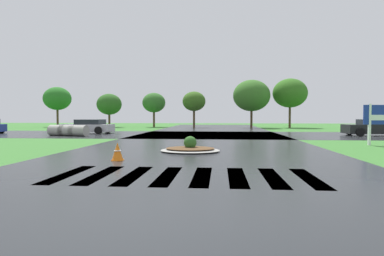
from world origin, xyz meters
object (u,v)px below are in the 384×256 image
object	(u,v)px
median_island	(190,149)
traffic_cone	(118,152)
car_silver_hatch	(87,127)
drainage_pipe_stack	(68,130)
car_dark_suv	(375,128)

from	to	relation	value
median_island	traffic_cone	xyz separation A→B (m)	(-2.28, -3.00, 0.17)
car_silver_hatch	drainage_pipe_stack	size ratio (longest dim) A/B	1.36
car_dark_suv	drainage_pipe_stack	distance (m)	23.73
median_island	drainage_pipe_stack	bearing A→B (deg)	135.98
traffic_cone	median_island	bearing A→B (deg)	52.75
drainage_pipe_stack	median_island	bearing A→B (deg)	-44.02
car_silver_hatch	car_dark_suv	xyz separation A→B (m)	(23.58, -1.19, 0.02)
car_silver_hatch	traffic_cone	world-z (taller)	car_silver_hatch
car_silver_hatch	drainage_pipe_stack	xyz separation A→B (m)	(-0.03, -3.56, -0.17)
car_silver_hatch	drainage_pipe_stack	distance (m)	3.56
median_island	car_dark_suv	world-z (taller)	car_dark_suv
car_dark_suv	traffic_cone	world-z (taller)	car_dark_suv
car_dark_suv	traffic_cone	bearing A→B (deg)	-136.79
median_island	car_silver_hatch	xyz separation A→B (m)	(-10.30, 13.54, 0.45)
traffic_cone	car_silver_hatch	bearing A→B (deg)	115.88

